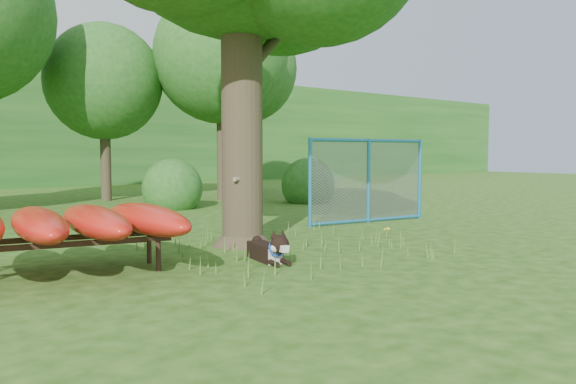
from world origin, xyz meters
TOP-DOWN VIEW (x-y plane):
  - ground at (0.00, 0.00)m, footprint 80.00×80.00m
  - wooden_post at (-0.29, 1.90)m, footprint 0.39×0.20m
  - kayak_rack at (-3.37, 1.56)m, footprint 3.00×3.22m
  - husky_dog at (-0.68, 0.54)m, footprint 0.48×1.20m
  - fence_section at (4.09, 2.99)m, footprint 3.41×0.54m
  - wildflower_clump at (2.35, 0.86)m, footprint 0.11×0.12m
  - bg_tree_c at (1.50, 13.00)m, footprint 4.00×4.00m
  - bg_tree_d at (5.00, 11.00)m, footprint 4.80×4.80m
  - bg_tree_e at (8.00, 14.00)m, footprint 4.60×4.60m
  - shrub_right at (6.50, 8.00)m, footprint 1.80×1.80m
  - shrub_mid at (2.00, 9.00)m, footprint 1.80×1.80m

SIDE VIEW (x-z plane):
  - ground at x=0.00m, z-range 0.00..0.00m
  - shrub_right at x=6.50m, z-range -0.90..0.90m
  - shrub_mid at x=2.00m, z-range -0.90..0.90m
  - husky_dog at x=-0.68m, z-range -0.08..0.46m
  - wildflower_clump at x=2.35m, z-range 0.08..0.32m
  - kayak_rack at x=-3.37m, z-range 0.25..1.18m
  - wooden_post at x=-0.29m, z-range 0.04..1.47m
  - fence_section at x=4.09m, z-range -0.67..2.67m
  - bg_tree_c at x=1.50m, z-range 1.05..7.17m
  - bg_tree_d at x=5.00m, z-range 1.33..8.83m
  - bg_tree_e at x=8.00m, z-range 1.46..9.01m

